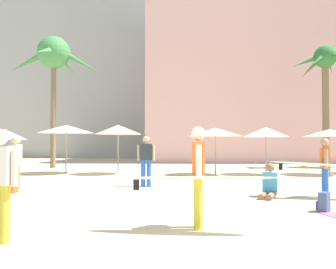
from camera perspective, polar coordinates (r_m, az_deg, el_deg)
name	(u,v)px	position (r m, az deg, el deg)	size (l,w,h in m)	color
ground	(186,248)	(5.37, 2.80, -17.25)	(120.00, 120.00, 0.00)	beige
hotel_pink	(262,85)	(34.24, 14.48, 7.46)	(19.91, 11.29, 13.53)	beige
palm_tree_far_left	(54,58)	(24.07, -17.39, 11.37)	(5.66, 5.87, 8.12)	brown
palm_tree_left	(325,71)	(24.82, 23.37, 9.10)	(4.23, 3.95, 7.55)	brown
cafe_umbrella_0	(215,132)	(17.44, 7.41, 0.37)	(2.62, 2.62, 2.23)	gray
cafe_umbrella_1	(4,134)	(20.47, -24.21, 0.01)	(2.19, 2.19, 2.22)	gray
cafe_umbrella_2	(118,130)	(17.98, -7.81, 0.75)	(2.29, 2.29, 2.40)	gray
cafe_umbrella_3	(329,133)	(18.88, 23.92, 0.23)	(2.42, 2.42, 2.17)	gray
cafe_umbrella_4	(266,132)	(18.07, 15.05, 0.36)	(2.20, 2.20, 2.27)	gray
cafe_umbrella_5	(66,129)	(18.89, -15.63, 0.82)	(2.79, 2.79, 2.41)	gray
backpack	(324,202)	(8.66, 23.18, -9.72)	(0.34, 0.35, 0.42)	#40547F
person_near_left	(327,165)	(10.78, 23.55, -4.39)	(3.09, 1.02, 1.62)	blue
person_mid_center	(198,174)	(6.27, 4.77, -6.19)	(2.65, 0.84, 1.76)	gold
person_mid_left	(146,159)	(12.50, -3.45, -3.82)	(0.60, 0.24, 1.73)	blue
person_near_right	(269,185)	(10.49, 15.55, -7.68)	(0.71, 1.01, 0.93)	#936B51
person_far_left	(15,162)	(11.85, -22.82, -3.95)	(0.26, 0.61, 1.70)	orange
person_mid_right	(17,159)	(13.39, -22.57, -3.62)	(0.50, 0.49, 1.71)	teal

